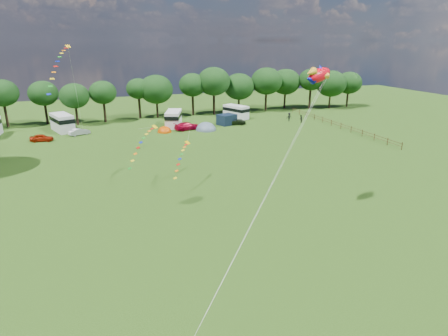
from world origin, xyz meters
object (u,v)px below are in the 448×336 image
object	(u,v)px
tent_orange	(165,132)
tent_greyblue	(206,130)
campervan_b	(62,122)
car_a	(42,138)
campervan_d	(236,111)
car_b	(79,132)
walker_b	(289,117)
walker_a	(301,119)
car_c	(187,126)
car_d	(234,121)
campervan_c	(174,118)
fish_kite	(318,75)

from	to	relation	value
tent_orange	tent_greyblue	bearing A→B (deg)	-7.08
campervan_b	tent_orange	bearing A→B (deg)	-130.96
car_a	campervan_d	bearing A→B (deg)	-69.11
car_b	walker_b	bearing A→B (deg)	-115.46
tent_orange	tent_greyblue	size ratio (longest dim) A/B	0.67
campervan_b	walker_b	bearing A→B (deg)	-116.88
campervan_b	walker_a	distance (m)	45.39
car_c	walker_a	distance (m)	23.06
car_b	walker_a	distance (m)	41.97
car_c	campervan_b	xyz separation A→B (m)	(-21.63, 6.70, 0.95)
car_d	tent_orange	bearing A→B (deg)	111.88
car_d	campervan_b	xyz separation A→B (m)	(-31.50, 5.23, 1.03)
car_b	tent_greyblue	size ratio (longest dim) A/B	0.80
campervan_c	walker_b	distance (m)	23.50
campervan_c	fish_kite	distance (m)	43.49
tent_orange	fish_kite	size ratio (longest dim) A/B	0.84
tent_orange	walker_b	size ratio (longest dim) A/B	1.61
campervan_d	fish_kite	distance (m)	47.78
fish_kite	campervan_c	bearing A→B (deg)	73.54
tent_greyblue	walker_a	distance (m)	19.83
car_d	walker_a	xyz separation A→B (m)	(13.15, -2.89, 0.15)
car_a	campervan_c	xyz separation A→B (m)	(22.79, 3.83, 1.01)
car_b	tent_greyblue	bearing A→B (deg)	-122.34
car_c	walker_a	world-z (taller)	walker_a
car_a	car_b	world-z (taller)	car_a
car_c	campervan_b	bearing A→B (deg)	60.57
car_c	campervan_c	bearing A→B (deg)	13.37
car_a	car_c	world-z (taller)	car_c
tent_greyblue	car_d	bearing A→B (deg)	22.10
campervan_b	walker_a	size ratio (longest dim) A/B	4.33
campervan_c	tent_greyblue	distance (m)	7.16
tent_greyblue	campervan_b	bearing A→B (deg)	162.27
tent_orange	fish_kite	bearing A→B (deg)	-80.38
car_a	car_d	bearing A→B (deg)	-77.52
car_a	tent_greyblue	world-z (taller)	tent_greyblue
tent_greyblue	walker_b	bearing A→B (deg)	5.94
car_d	fish_kite	xyz separation A→B (m)	(-7.78, -39.62, 12.27)
campervan_b	walker_b	world-z (taller)	campervan_b
car_c	walker_a	xyz separation A→B (m)	(23.02, -1.42, 0.08)
walker_b	car_b	bearing A→B (deg)	5.61
tent_greyblue	car_c	bearing A→B (deg)	158.93
campervan_c	fish_kite	bearing A→B (deg)	-155.84
tent_greyblue	walker_b	size ratio (longest dim) A/B	2.39
campervan_c	walker_a	distance (m)	25.31
campervan_d	tent_greyblue	xyz separation A→B (m)	(-9.16, -8.33, -1.46)
car_b	car_c	distance (m)	18.93
fish_kite	walker_b	size ratio (longest dim) A/B	1.92
car_c	tent_greyblue	bearing A→B (deg)	-123.28
campervan_c	car_d	bearing A→B (deg)	-81.82
walker_a	car_d	bearing A→B (deg)	-56.02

